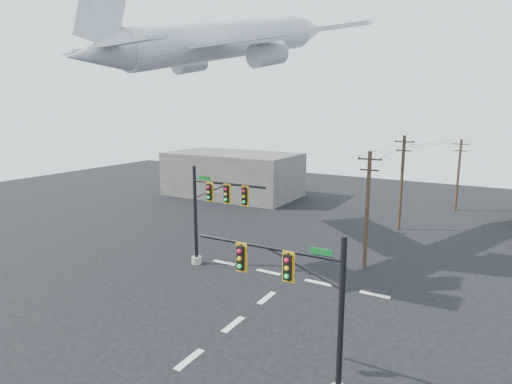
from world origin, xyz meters
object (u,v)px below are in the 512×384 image
Objects in this scene: utility_pole_c at (458,174)px; airliner at (226,41)px; utility_pole_b at (402,181)px; signal_mast_far at (211,213)px; utility_pole_a at (367,208)px; signal_mast_near at (306,306)px.

utility_pole_c is 32.10m from airliner.
utility_pole_b is 1.11× the size of utility_pole_c.
utility_pole_a reaches higher than signal_mast_far.
utility_pole_c is at bearing 64.09° from signal_mast_far.
signal_mast_near is at bearing -124.29° from airliner.
signal_mast_near is at bearing -79.71° from utility_pole_b.
utility_pole_a is (-1.73, 15.65, 0.85)m from signal_mast_near.
utility_pole_a is 24.47m from utility_pole_c.
signal_mast_near is 15.77m from utility_pole_a.
signal_mast_near is 25.70m from airliner.
utility_pole_b is at bearing 90.15° from utility_pole_a.
signal_mast_near is at bearing -85.45° from utility_pole_c.
airliner reaches higher than utility_pole_a.
airliner is (-2.50, 6.18, 13.39)m from signal_mast_far.
utility_pole_c is (4.20, 11.74, -0.50)m from utility_pole_b.
airliner is (-17.03, -23.74, 13.29)m from utility_pole_c.
utility_pole_a is 12.37m from utility_pole_b.
airliner is (-12.80, 0.37, 13.04)m from utility_pole_a.
signal_mast_near is 0.78× the size of utility_pole_b.
utility_pole_a is 18.28m from airliner.
signal_mast_near is at bearing -83.40° from utility_pole_a.
utility_pole_a is at bearing -91.81° from utility_pole_c.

